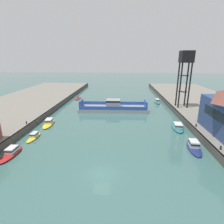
# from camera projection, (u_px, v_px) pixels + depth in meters

# --- Properties ---
(ground_plane) EXTENTS (400.00, 400.00, 0.00)m
(ground_plane) POSITION_uv_depth(u_px,v_px,m) (101.00, 175.00, 26.69)
(ground_plane) COLOR #3D6660
(chain_ferry) EXTENTS (22.41, 7.34, 3.67)m
(chain_ferry) POSITION_uv_depth(u_px,v_px,m) (113.00, 107.00, 59.46)
(chain_ferry) COLOR #939399
(chain_ferry) RESTS_ON ground
(moored_boat_near_left) EXTENTS (2.11, 6.27, 0.92)m
(moored_boat_near_left) POSITION_uv_depth(u_px,v_px,m) (78.00, 98.00, 76.75)
(moored_boat_near_left) COLOR red
(moored_boat_near_left) RESTS_ON ground
(moored_boat_near_right) EXTENTS (3.49, 8.41, 1.30)m
(moored_boat_near_right) POSITION_uv_depth(u_px,v_px,m) (178.00, 126.00, 44.55)
(moored_boat_near_right) COLOR #237075
(moored_boat_near_right) RESTS_ON ground
(moored_boat_mid_left) EXTENTS (1.75, 5.37, 1.14)m
(moored_boat_mid_left) POSITION_uv_depth(u_px,v_px,m) (34.00, 136.00, 38.86)
(moored_boat_mid_left) COLOR yellow
(moored_boat_mid_left) RESTS_ON ground
(moored_boat_mid_right) EXTENTS (3.02, 7.34, 1.40)m
(moored_boat_mid_right) POSITION_uv_depth(u_px,v_px,m) (49.00, 123.00, 46.91)
(moored_boat_mid_right) COLOR yellow
(moored_boat_mid_right) RESTS_ON ground
(moored_boat_far_left) EXTENTS (2.85, 6.73, 1.59)m
(moored_boat_far_left) POSITION_uv_depth(u_px,v_px,m) (194.00, 146.00, 34.12)
(moored_boat_far_left) COLOR navy
(moored_boat_far_left) RESTS_ON ground
(moored_boat_far_right) EXTENTS (2.20, 6.22, 1.57)m
(moored_boat_far_right) POSITION_uv_depth(u_px,v_px,m) (157.00, 101.00, 69.78)
(moored_boat_far_right) COLOR #237075
(moored_boat_far_right) RESTS_ON ground
(moored_boat_upstream_a) EXTENTS (2.14, 6.19, 1.37)m
(moored_boat_upstream_a) POSITION_uv_depth(u_px,v_px,m) (11.00, 153.00, 31.94)
(moored_boat_upstream_a) COLOR red
(moored_boat_upstream_a) RESTS_ON ground
(crane_tower) EXTENTS (3.66, 3.66, 17.16)m
(crane_tower) POSITION_uv_depth(u_px,v_px,m) (186.00, 62.00, 54.31)
(crane_tower) COLOR black
(crane_tower) RESTS_ON quay_right
(bollard_right_aft) EXTENTS (0.32, 0.32, 0.71)m
(bollard_right_aft) POSITION_uv_depth(u_px,v_px,m) (221.00, 148.00, 30.54)
(bollard_right_aft) COLOR black
(bollard_right_aft) RESTS_ON quay_right
(bollard_left_far) EXTENTS (0.32, 0.32, 0.71)m
(bollard_left_far) POSITION_uv_depth(u_px,v_px,m) (26.00, 122.00, 42.58)
(bollard_left_far) COLOR black
(bollard_left_far) RESTS_ON quay_left
(bollard_right_far) EXTENTS (0.32, 0.32, 0.71)m
(bollard_right_far) POSITION_uv_depth(u_px,v_px,m) (196.00, 125.00, 40.86)
(bollard_right_far) COLOR black
(bollard_right_far) RESTS_ON quay_right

